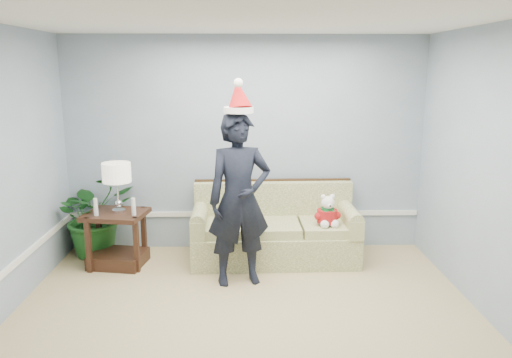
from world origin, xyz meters
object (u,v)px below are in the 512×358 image
Objects in this scene: table_lamp at (117,175)px; sofa at (274,232)px; side_table at (118,244)px; man at (239,200)px; teddy_bear at (327,214)px; houseplant at (95,215)px.

sofa is at bearing 5.22° from table_lamp.
man is (1.45, -0.51, 0.68)m from side_table.
sofa is at bearing 150.64° from teddy_bear.
man reaches higher than side_table.
table_lamp is 0.31× the size of man.
houseplant is at bearing 138.19° from table_lamp.
side_table is 0.73× the size of houseplant.
teddy_bear is at bearing -21.72° from sofa.
table_lamp is 1.52× the size of teddy_bear.
teddy_bear is at bearing 11.41° from man.
man reaches higher than table_lamp.
teddy_bear is (2.82, -0.40, 0.11)m from houseplant.
table_lamp reaches higher than houseplant.
side_table is 1.98× the size of teddy_bear.
houseplant is at bearing 163.13° from teddy_bear.
sofa is 2.23m from houseplant.
table_lamp is at bearing -41.81° from houseplant.
sofa is 5.18× the size of teddy_bear.
houseplant is 0.56× the size of man.
houseplant is (-0.38, 0.34, -0.58)m from table_lamp.
man is 4.84× the size of teddy_bear.
side_table is 0.56m from houseplant.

